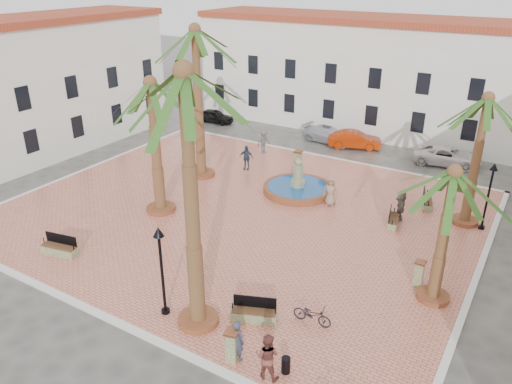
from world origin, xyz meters
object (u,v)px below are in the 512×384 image
at_px(bench_s, 60,249).
at_px(car_silver, 328,135).
at_px(cyclist_b, 267,356).
at_px(bollard_e, 419,273).
at_px(palm_nw, 195,46).
at_px(pedestrian_east, 401,205).
at_px(palm_ne, 485,113).
at_px(car_black, 214,116).
at_px(bollard_se, 232,345).
at_px(bicycle_a, 312,314).
at_px(car_white, 447,156).
at_px(palm_s, 185,102).
at_px(palm_sw, 151,99).
at_px(bench_se, 254,314).
at_px(lamppost_e, 490,185).
at_px(bench_ne, 427,202).
at_px(palm_e, 452,189).
at_px(bollard_n, 298,161).
at_px(fountain, 298,188).
at_px(car_red, 355,140).
at_px(bench_e, 393,220).
at_px(litter_bin, 286,365).
at_px(lamppost_s, 161,256).
at_px(cyclist_a, 238,340).
at_px(pedestrian_fountain_b, 246,158).
at_px(pedestrian_north, 264,141).

xyz_separation_m(bench_s, car_silver, (4.18, 23.26, 0.21)).
xyz_separation_m(bench_s, cyclist_b, (12.91, -1.65, 0.62)).
distance_m(bollard_e, car_silver, 20.43).
xyz_separation_m(palm_nw, pedestrian_east, (13.49, 0.67, -7.74)).
relative_size(palm_ne, car_black, 2.06).
bearing_deg(bollard_se, bicycle_a, 65.27).
bearing_deg(car_white, palm_s, 160.99).
height_order(palm_sw, pedestrian_east, palm_sw).
xyz_separation_m(bench_se, lamppost_e, (6.60, 13.07, 2.32)).
height_order(palm_ne, bench_ne, palm_ne).
bearing_deg(bench_s, bicycle_a, -3.35).
bearing_deg(palm_s, bench_s, 176.35).
distance_m(palm_e, bollard_n, 15.96).
xyz_separation_m(fountain, bollard_e, (9.24, -6.28, 0.36)).
xyz_separation_m(palm_nw, palm_s, (9.24, -12.46, 0.45)).
bearing_deg(palm_s, car_red, 96.13).
xyz_separation_m(bench_e, litter_bin, (0.19, -12.87, 0.07)).
bearing_deg(palm_nw, bollard_e, -18.29).
bearing_deg(lamppost_e, bicycle_a, -110.50).
bearing_deg(lamppost_s, bench_se, 24.24).
bearing_deg(bench_e, palm_ne, -68.64).
distance_m(palm_nw, bench_s, 14.51).
bearing_deg(cyclist_b, bench_s, -17.83).
distance_m(palm_sw, bollard_n, 11.97).
height_order(bench_e, litter_bin, bench_e).
bearing_deg(fountain, bench_se, -70.85).
xyz_separation_m(lamppost_e, bicycle_a, (-4.50, -12.03, -2.17)).
bearing_deg(car_white, bench_e, 169.60).
bearing_deg(bollard_se, cyclist_b, 0.00).
distance_m(lamppost_e, car_white, 10.31).
distance_m(bench_s, cyclist_a, 11.65).
bearing_deg(bollard_se, car_black, 126.93).
relative_size(bench_e, bicycle_a, 1.06).
bearing_deg(car_white, bench_se, 164.95).
bearing_deg(palm_e, car_black, 144.46).
bearing_deg(fountain, pedestrian_fountain_b, 161.74).
height_order(palm_ne, cyclist_a, palm_ne).
bearing_deg(fountain, car_silver, 103.63).
xyz_separation_m(bench_e, bollard_n, (-8.07, 4.23, 0.54)).
distance_m(palm_nw, palm_ne, 17.03).
distance_m(bench_s, pedestrian_north, 18.02).
bearing_deg(pedestrian_fountain_b, palm_s, -78.94).
bearing_deg(pedestrian_fountain_b, palm_nw, -142.69).
height_order(bench_ne, car_black, car_black).
bearing_deg(bench_e, pedestrian_east, -22.57).
xyz_separation_m(bollard_se, car_white, (2.20, 24.77, -0.19)).
xyz_separation_m(pedestrian_east, car_silver, (-9.15, 10.70, -0.37)).
height_order(bollard_e, litter_bin, bollard_e).
xyz_separation_m(pedestrian_fountain_b, pedestrian_north, (-0.66, 3.53, 0.06)).
bearing_deg(bench_e, palm_nw, 76.41).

